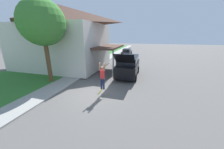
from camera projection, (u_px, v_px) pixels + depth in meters
The scene contains 10 objects.
ground_plane at pixel (94, 94), 9.40m from camera, with size 120.00×120.00×0.00m, color #54514F.
lawn at pixel (57, 67), 16.96m from camera, with size 10.00×80.00×0.08m.
sidewalk at pixel (87, 70), 15.82m from camera, with size 1.80×80.00×0.10m.
house at pixel (62, 36), 16.16m from camera, with size 13.42×8.81×7.71m.
lawn_tree_near at pixel (42, 23), 10.21m from camera, with size 3.74×3.74×6.97m.
lawn_tree_far at pixel (87, 30), 17.92m from camera, with size 4.52×4.52×7.08m.
suv_parked at pixel (128, 65), 13.26m from camera, with size 2.15×5.57×2.77m.
car_down_street at pixel (127, 52), 27.21m from camera, with size 1.85×4.54×1.42m.
skateboarder at pixel (102, 76), 8.51m from camera, with size 0.41×0.22×1.88m.
skateboard at pixel (100, 91), 8.68m from camera, with size 0.24×0.78×0.25m.
Camera 1 is at (3.61, -7.84, 4.20)m, focal length 20.00 mm.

